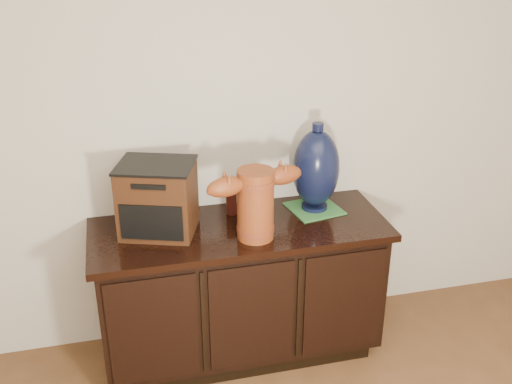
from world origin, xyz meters
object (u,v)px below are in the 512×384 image
object	(u,v)px
tv_radio	(158,198)
spray_can	(231,200)
sideboard	(241,290)
terracotta_vessel	(255,200)
lamp_base	(316,169)

from	to	relation	value
tv_radio	spray_can	size ratio (longest dim) A/B	2.63
sideboard	terracotta_vessel	distance (m)	0.58
terracotta_vessel	tv_radio	distance (m)	0.46
sideboard	tv_radio	bearing A→B (deg)	173.36
tv_radio	lamp_base	bearing A→B (deg)	22.58
lamp_base	spray_can	size ratio (longest dim) A/B	2.88
tv_radio	lamp_base	world-z (taller)	lamp_base
spray_can	lamp_base	bearing A→B (deg)	-7.03
lamp_base	tv_radio	bearing A→B (deg)	-176.38
terracotta_vessel	lamp_base	size ratio (longest dim) A/B	1.06
terracotta_vessel	lamp_base	xyz separation A→B (m)	(0.37, 0.22, 0.03)
tv_radio	lamp_base	xyz separation A→B (m)	(0.80, 0.05, 0.05)
sideboard	lamp_base	distance (m)	0.73
terracotta_vessel	lamp_base	distance (m)	0.43
sideboard	spray_can	size ratio (longest dim) A/B	9.15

